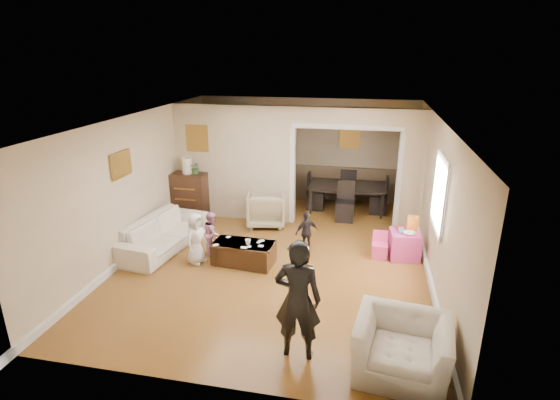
% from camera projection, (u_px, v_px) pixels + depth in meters
% --- Properties ---
extents(floor, '(7.00, 7.00, 0.00)m').
position_uv_depth(floor, '(278.00, 255.00, 8.29)').
color(floor, olive).
rests_on(floor, ground).
extents(partition_left, '(2.75, 0.18, 2.60)m').
position_uv_depth(partition_left, '(235.00, 163.00, 9.80)').
color(partition_left, beige).
rests_on(partition_left, ground).
extents(partition_right, '(0.55, 0.18, 2.60)m').
position_uv_depth(partition_right, '(411.00, 172.00, 9.07)').
color(partition_right, beige).
rests_on(partition_right, ground).
extents(partition_header, '(2.22, 0.18, 0.35)m').
position_uv_depth(partition_header, '(348.00, 116.00, 8.96)').
color(partition_header, beige).
rests_on(partition_header, partition_right).
extents(window_pane, '(0.03, 0.95, 1.10)m').
position_uv_depth(window_pane, '(440.00, 194.00, 6.90)').
color(window_pane, white).
rests_on(window_pane, ground).
extents(framed_art_partition, '(0.45, 0.03, 0.55)m').
position_uv_depth(framed_art_partition, '(197.00, 138.00, 9.68)').
color(framed_art_partition, brown).
rests_on(framed_art_partition, partition_left).
extents(framed_art_sofa_wall, '(0.03, 0.55, 0.40)m').
position_uv_depth(framed_art_sofa_wall, '(121.00, 164.00, 7.66)').
color(framed_art_sofa_wall, brown).
extents(framed_art_alcove, '(0.45, 0.03, 0.55)m').
position_uv_depth(framed_art_alcove, '(350.00, 136.00, 10.71)').
color(framed_art_alcove, brown).
extents(sofa, '(1.13, 2.24, 0.63)m').
position_uv_depth(sofa, '(164.00, 233.00, 8.51)').
color(sofa, '#EFE4CE').
rests_on(sofa, ground).
extents(armchair_back, '(0.96, 0.98, 0.76)m').
position_uv_depth(armchair_back, '(266.00, 209.00, 9.62)').
color(armchair_back, tan).
rests_on(armchair_back, ground).
extents(armchair_front, '(1.22, 1.10, 0.71)m').
position_uv_depth(armchair_front, '(402.00, 348.00, 5.16)').
color(armchair_front, '#EFE4CE').
rests_on(armchair_front, ground).
extents(dresser, '(0.79, 0.45, 1.09)m').
position_uv_depth(dresser, '(189.00, 196.00, 9.93)').
color(dresser, black).
rests_on(dresser, ground).
extents(table_lamp, '(0.22, 0.22, 0.36)m').
position_uv_depth(table_lamp, '(187.00, 166.00, 9.69)').
color(table_lamp, '#FBEBCD').
rests_on(table_lamp, dresser).
extents(potted_plant, '(0.25, 0.22, 0.28)m').
position_uv_depth(potted_plant, '(196.00, 168.00, 9.67)').
color(potted_plant, '#3A662D').
rests_on(potted_plant, dresser).
extents(coffee_table, '(1.15, 0.66, 0.41)m').
position_uv_depth(coffee_table, '(244.00, 253.00, 7.92)').
color(coffee_table, '#3A2112').
rests_on(coffee_table, ground).
extents(coffee_cup, '(0.11, 0.11, 0.10)m').
position_uv_depth(coffee_cup, '(248.00, 242.00, 7.77)').
color(coffee_cup, white).
rests_on(coffee_cup, coffee_table).
extents(play_table, '(0.58, 0.58, 0.52)m').
position_uv_depth(play_table, '(404.00, 245.00, 8.13)').
color(play_table, '#D8398E').
rests_on(play_table, ground).
extents(cereal_box, '(0.21, 0.09, 0.30)m').
position_uv_depth(cereal_box, '(413.00, 223.00, 8.07)').
color(cereal_box, yellow).
rests_on(cereal_box, play_table).
extents(cyan_cup, '(0.08, 0.08, 0.08)m').
position_uv_depth(cyan_cup, '(400.00, 231.00, 8.01)').
color(cyan_cup, '#2598BC').
rests_on(cyan_cup, play_table).
extents(toy_block, '(0.10, 0.09, 0.05)m').
position_uv_depth(toy_block, '(399.00, 228.00, 8.17)').
color(toy_block, red).
rests_on(toy_block, play_table).
extents(play_bowl, '(0.23, 0.23, 0.05)m').
position_uv_depth(play_bowl, '(409.00, 234.00, 7.92)').
color(play_bowl, white).
rests_on(play_bowl, play_table).
extents(dining_table, '(1.84, 1.04, 0.64)m').
position_uv_depth(dining_table, '(347.00, 198.00, 10.50)').
color(dining_table, black).
rests_on(dining_table, ground).
extents(adult_person, '(0.59, 0.39, 1.61)m').
position_uv_depth(adult_person, '(298.00, 300.00, 5.34)').
color(adult_person, black).
rests_on(adult_person, ground).
extents(child_kneel_a, '(0.43, 0.54, 0.96)m').
position_uv_depth(child_kneel_a, '(196.00, 239.00, 7.85)').
color(child_kneel_a, white).
rests_on(child_kneel_a, ground).
extents(child_kneel_b, '(0.40, 0.47, 0.83)m').
position_uv_depth(child_kneel_b, '(212.00, 233.00, 8.26)').
color(child_kneel_b, pink).
rests_on(child_kneel_b, ground).
extents(child_toddler, '(0.50, 0.42, 0.80)m').
position_uv_depth(child_toddler, '(307.00, 232.00, 8.35)').
color(child_toddler, black).
rests_on(child_toddler, ground).
extents(craft_papers, '(0.92, 0.49, 0.00)m').
position_uv_depth(craft_papers, '(245.00, 244.00, 7.81)').
color(craft_papers, white).
rests_on(craft_papers, coffee_table).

